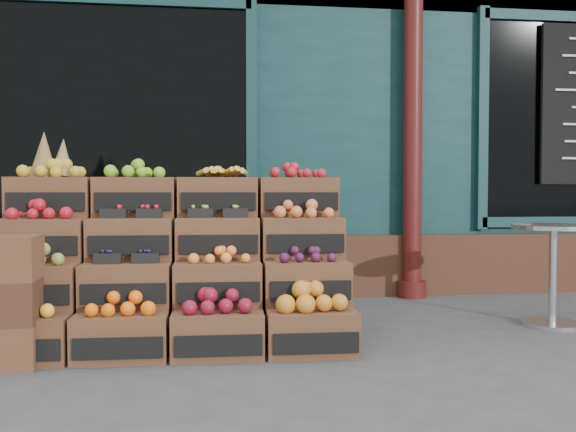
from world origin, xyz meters
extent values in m
plane|color=#434346|center=(0.00, 0.00, 0.00)|extent=(60.00, 60.00, 0.00)
cube|color=#0E2F31|center=(0.00, 5.20, 2.40)|extent=(12.00, 6.00, 4.80)
cube|color=#0E2F31|center=(0.00, 2.25, 1.50)|extent=(12.00, 0.12, 3.00)
cube|color=#43271A|center=(0.00, 2.18, 0.30)|extent=(12.00, 0.18, 0.60)
cube|color=black|center=(-1.60, 2.18, 1.75)|extent=(2.40, 0.06, 2.00)
cylinder|color=#461210|center=(1.20, 2.05, 1.60)|extent=(0.18, 0.18, 3.20)
cube|color=brown|center=(-1.90, 0.12, 0.14)|extent=(0.58, 0.41, 0.28)
cube|color=black|center=(-1.91, -0.09, 0.11)|extent=(0.52, 0.03, 0.13)
cube|color=yellow|center=(-1.90, 0.12, 0.33)|extent=(0.46, 0.31, 0.09)
cube|color=brown|center=(-1.32, 0.10, 0.14)|extent=(0.58, 0.41, 0.28)
cube|color=black|center=(-1.32, -0.11, 0.11)|extent=(0.52, 0.03, 0.13)
cube|color=#FF640D|center=(-1.32, 0.10, 0.33)|extent=(0.46, 0.31, 0.10)
cube|color=brown|center=(-0.73, 0.08, 0.14)|extent=(0.58, 0.41, 0.28)
cube|color=black|center=(-0.74, -0.13, 0.11)|extent=(0.52, 0.03, 0.13)
cube|color=maroon|center=(-0.73, 0.08, 0.34)|extent=(0.46, 0.31, 0.11)
cube|color=brown|center=(-0.14, 0.06, 0.14)|extent=(0.58, 0.41, 0.28)
cube|color=black|center=(-0.15, -0.15, 0.11)|extent=(0.52, 0.03, 0.13)
cube|color=orange|center=(-0.14, 0.06, 0.35)|extent=(0.46, 0.31, 0.13)
cube|color=brown|center=(-1.89, 0.36, 0.42)|extent=(0.58, 0.41, 0.28)
cube|color=black|center=(-1.90, 0.15, 0.40)|extent=(0.52, 0.03, 0.13)
cube|color=olive|center=(-1.89, 0.36, 0.61)|extent=(0.46, 0.31, 0.10)
cube|color=brown|center=(-1.31, 0.34, 0.42)|extent=(0.58, 0.41, 0.28)
cube|color=black|center=(-1.32, 0.13, 0.40)|extent=(0.52, 0.03, 0.13)
cube|color=#181741|center=(-1.31, 0.34, 0.58)|extent=(0.46, 0.31, 0.03)
cube|color=brown|center=(-0.72, 0.32, 0.42)|extent=(0.58, 0.41, 0.28)
cube|color=black|center=(-0.73, 0.11, 0.40)|extent=(0.52, 0.03, 0.13)
cube|color=orange|center=(-0.72, 0.32, 0.60)|extent=(0.46, 0.31, 0.08)
cube|color=brown|center=(-0.14, 0.30, 0.42)|extent=(0.58, 0.41, 0.28)
cube|color=black|center=(-0.14, 0.09, 0.40)|extent=(0.52, 0.03, 0.13)
cube|color=#451231|center=(-0.14, 0.30, 0.60)|extent=(0.46, 0.31, 0.07)
cube|color=brown|center=(-1.89, 0.59, 0.71)|extent=(0.58, 0.41, 0.28)
cube|color=black|center=(-1.89, 0.39, 0.68)|extent=(0.52, 0.03, 0.13)
cube|color=#A61320|center=(-1.89, 0.59, 0.90)|extent=(0.46, 0.31, 0.10)
cube|color=brown|center=(-1.30, 0.57, 0.71)|extent=(0.58, 0.41, 0.28)
cube|color=black|center=(-1.31, 0.37, 0.68)|extent=(0.52, 0.03, 0.13)
cube|color=#B4141E|center=(-1.30, 0.57, 0.87)|extent=(0.46, 0.31, 0.04)
cube|color=brown|center=(-0.71, 0.55, 0.71)|extent=(0.58, 0.41, 0.28)
cube|color=black|center=(-0.72, 0.35, 0.68)|extent=(0.52, 0.03, 0.13)
cube|color=#91B841|center=(-0.71, 0.55, 0.86)|extent=(0.46, 0.31, 0.03)
cube|color=brown|center=(-0.13, 0.54, 0.71)|extent=(0.58, 0.41, 0.28)
cube|color=black|center=(-0.13, 0.33, 0.68)|extent=(0.52, 0.03, 0.13)
cube|color=orange|center=(-0.13, 0.54, 0.89)|extent=(0.46, 0.31, 0.09)
cube|color=brown|center=(-1.88, 0.83, 0.99)|extent=(0.58, 0.41, 0.28)
cube|color=black|center=(-1.89, 0.62, 0.96)|extent=(0.52, 0.03, 0.13)
cube|color=gold|center=(-1.88, 0.83, 1.18)|extent=(0.46, 0.31, 0.10)
cube|color=brown|center=(-1.29, 0.81, 0.99)|extent=(0.58, 0.41, 0.28)
cube|color=black|center=(-1.30, 0.60, 0.96)|extent=(0.52, 0.03, 0.13)
cube|color=#6EB920|center=(-1.29, 0.81, 1.18)|extent=(0.46, 0.31, 0.10)
cube|color=brown|center=(-0.71, 0.79, 0.99)|extent=(0.58, 0.41, 0.28)
cube|color=black|center=(-0.71, 0.59, 0.96)|extent=(0.52, 0.03, 0.13)
cube|color=gold|center=(-0.71, 0.79, 1.17)|extent=(0.46, 0.31, 0.09)
cube|color=brown|center=(-0.12, 0.77, 0.99)|extent=(0.58, 0.41, 0.28)
cube|color=black|center=(-0.13, 0.57, 0.96)|extent=(0.52, 0.03, 0.13)
cube|color=#A81C25|center=(-0.12, 0.77, 1.17)|extent=(0.46, 0.31, 0.08)
cube|color=#43271A|center=(-1.02, 0.33, 0.14)|extent=(2.34, 0.47, 0.28)
cube|color=#43271A|center=(-1.01, 0.56, 0.28)|extent=(2.34, 0.47, 0.56)
cube|color=#43271A|center=(-1.00, 0.80, 0.42)|extent=(2.34, 0.47, 0.85)
cone|color=olive|center=(-1.93, 0.83, 1.29)|extent=(0.20, 0.20, 0.33)
cone|color=olive|center=(-1.81, 0.88, 1.27)|extent=(0.17, 0.17, 0.28)
cylinder|color=silver|center=(1.83, 0.62, 0.02)|extent=(0.45, 0.45, 0.03)
cylinder|color=silver|center=(1.83, 0.62, 0.38)|extent=(0.06, 0.06, 0.74)
cylinder|color=silver|center=(1.83, 0.62, 0.76)|extent=(0.62, 0.62, 0.03)
imported|color=#1E6939|center=(-1.92, 2.87, 0.97)|extent=(0.76, 0.54, 1.95)
camera|label=1|loc=(-0.84, -3.92, 1.04)|focal=40.00mm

